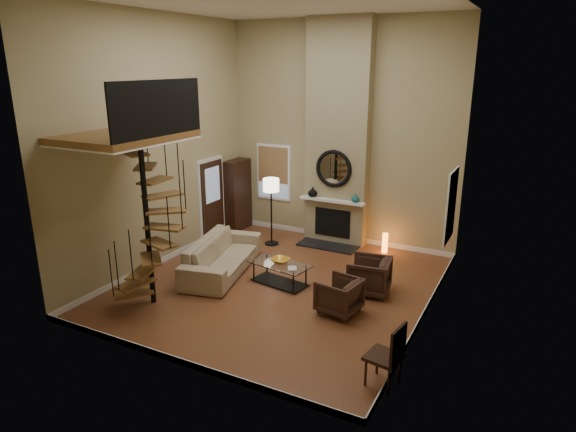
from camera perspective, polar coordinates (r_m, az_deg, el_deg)
The scene contains 33 objects.
ground at distance 10.56m, azimuth -1.01°, elevation -7.88°, with size 6.00×6.50×0.01m, color brown.
back_wall at distance 12.64m, azimuth 6.03°, elevation 9.26°, with size 6.00×0.02×5.50m, color tan.
front_wall at distance 7.10m, azimuth -13.69°, elevation 2.74°, with size 6.00×0.02×5.50m, color tan.
left_wall at distance 11.44m, azimuth -14.56°, elevation 8.00°, with size 0.02×6.50×5.50m, color tan.
right_wall at distance 8.72m, azimuth 16.59°, elevation 5.14°, with size 0.02×6.50×5.50m, color tan.
ceiling at distance 9.63m, azimuth -1.19°, elevation 23.31°, with size 6.00×6.50×0.01m, color silver.
baseboard_back at distance 13.26m, azimuth 5.65°, elevation -2.34°, with size 6.00×0.02×0.12m, color white.
baseboard_front at distance 8.17m, azimuth -12.28°, elevation -15.83°, with size 6.00×0.02×0.12m, color white.
baseboard_left at distance 12.13m, azimuth -13.59°, elevation -4.64°, with size 0.02×6.50×0.12m, color white.
baseboard_right at distance 9.62m, azimuth 15.16°, elevation -10.72°, with size 0.02×6.50×0.12m, color white.
chimney_breast at distance 12.46m, azimuth 5.70°, elevation 9.16°, with size 1.60×0.38×5.50m, color #90835D.
hearth at distance 12.69m, azimuth 4.52°, elevation -3.40°, with size 1.50×0.60×0.04m, color black.
firebox at distance 12.77m, azimuth 5.08°, elevation -0.77°, with size 0.95×0.02×0.72m, color black.
mantel at distance 12.53m, azimuth 5.01°, elevation 1.75°, with size 1.70×0.18×0.06m, color white.
mirror_frame at distance 12.40m, azimuth 5.21°, elevation 5.38°, with size 0.94×0.94×0.10m, color black.
mirror_disc at distance 12.41m, azimuth 5.23°, elevation 5.39°, with size 0.80×0.80×0.01m, color white.
vase_left at distance 12.74m, azimuth 2.81°, elevation 2.76°, with size 0.24×0.24×0.25m, color black.
vase_right at distance 12.32m, azimuth 7.68°, elevation 2.05°, with size 0.20×0.20×0.21m, color #16504F.
window_back at distance 13.61m, azimuth -1.65°, elevation 5.08°, with size 1.02×0.06×1.52m.
window_right at distance 10.90m, azimuth 18.04°, elevation 1.22°, with size 0.06×1.02×1.52m.
entry_door at distance 13.13m, azimuth -8.68°, elevation 1.87°, with size 0.10×1.05×2.16m.
loft at distance 9.43m, azimuth -17.67°, elevation 8.89°, with size 1.70×2.20×1.09m.
spiral_stair at distance 9.55m, azimuth -15.73°, elevation 0.21°, with size 1.47×1.47×4.06m.
hutch at distance 13.85m, azimuth -5.84°, elevation 2.35°, with size 0.41×0.88×1.96m, color black.
sofa at distance 11.14m, azimuth -7.54°, elevation -4.41°, with size 2.58×1.01×0.75m, color tan.
armchair_near at distance 10.23m, azimuth 9.64°, elevation -6.78°, with size 0.79×0.82×0.74m, color #3B241B.
armchair_far at distance 9.32m, azimuth 6.18°, elevation -9.09°, with size 0.70×0.72×0.65m, color #3B241B.
coffee_table at distance 10.51m, azimuth -0.97°, elevation -6.27°, with size 1.37×0.84×0.47m.
bowl at distance 10.47m, azimuth -0.85°, elevation -5.10°, with size 0.38×0.38×0.09m, color gold.
book at distance 10.17m, azimuth 0.37°, elevation -6.00°, with size 0.18×0.24×0.02m, color gray.
floor_lamp at distance 12.43m, azimuth -1.94°, elevation 2.94°, with size 0.40×0.40×1.71m.
accent_lamp at distance 12.42m, azimuth 10.98°, elevation -3.02°, with size 0.13×0.13×0.48m, color orange.
side_chair at distance 7.44m, azimuth 11.51°, elevation -15.11°, with size 0.54×0.54×0.99m.
Camera 1 is at (4.56, -8.41, 4.45)m, focal length 31.22 mm.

